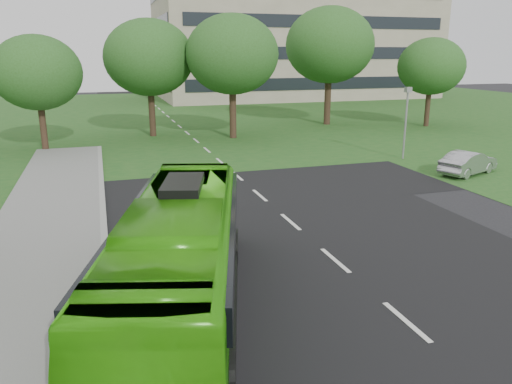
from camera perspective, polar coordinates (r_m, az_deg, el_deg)
ground at (r=14.90m, az=12.47°, el=-10.60°), size 160.00×160.00×0.00m
street_surfaces at (r=35.46m, az=-6.48°, el=5.00°), size 120.00×120.00×0.15m
office_building at (r=79.15m, az=4.35°, el=19.90°), size 40.10×20.10×25.00m
tree_park_a at (r=36.81m, az=-23.75°, el=12.36°), size 5.80×5.80×7.71m
tree_park_b at (r=41.02m, az=-12.14°, el=14.78°), size 6.95×6.95×9.11m
tree_park_c at (r=39.26m, az=-2.75°, el=15.42°), size 7.08×7.08×9.40m
tree_park_d at (r=47.52m, az=8.42°, el=16.26°), size 8.01×8.01×10.59m
tree_park_e at (r=48.41m, az=19.40°, el=13.38°), size 5.89×5.89×7.85m
bus at (r=12.70m, az=-8.62°, el=-7.58°), size 5.42×11.23×3.05m
sedan at (r=29.92m, az=23.09°, el=3.10°), size 4.19×2.73×1.30m
camera_pole at (r=32.64m, az=16.81°, el=8.62°), size 0.46×0.43×4.48m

